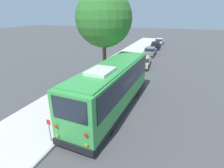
% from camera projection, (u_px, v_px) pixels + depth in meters
% --- Properties ---
extents(ground_plane, '(160.00, 160.00, 0.00)m').
position_uv_depth(ground_plane, '(117.00, 108.00, 13.00)').
color(ground_plane, '#474749').
extents(sidewalk_slab, '(80.00, 4.48, 0.15)m').
position_uv_depth(sidewalk_slab, '(71.00, 98.00, 14.30)').
color(sidewalk_slab, beige).
rests_on(sidewalk_slab, ground).
extents(curb_strip, '(80.00, 0.14, 0.15)m').
position_uv_depth(curb_strip, '(96.00, 103.00, 13.54)').
color(curb_strip, '#AAA69D').
rests_on(curb_strip, ground).
extents(shuttle_bus, '(10.07, 2.82, 3.49)m').
position_uv_depth(shuttle_bus, '(112.00, 85.00, 12.18)').
color(shuttle_bus, green).
rests_on(shuttle_bus, ground).
extents(parked_sedan_tan, '(4.72, 2.04, 1.32)m').
position_uv_depth(parked_sedan_tan, '(143.00, 62.00, 22.98)').
color(parked_sedan_tan, tan).
rests_on(parked_sedan_tan, ground).
extents(parked_sedan_gray, '(4.63, 1.78, 1.33)m').
position_uv_depth(parked_sedan_gray, '(150.00, 52.00, 29.22)').
color(parked_sedan_gray, slate).
rests_on(parked_sedan_gray, ground).
extents(parked_sedan_black, '(4.48, 1.85, 1.33)m').
position_uv_depth(parked_sedan_black, '(155.00, 46.00, 34.74)').
color(parked_sedan_black, black).
rests_on(parked_sedan_black, ground).
extents(parked_sedan_white, '(4.47, 1.85, 1.26)m').
position_uv_depth(parked_sedan_white, '(159.00, 42.00, 40.09)').
color(parked_sedan_white, silver).
rests_on(parked_sedan_white, ground).
extents(street_tree, '(4.86, 4.86, 9.11)m').
position_uv_depth(street_tree, '(104.00, 15.00, 14.87)').
color(street_tree, brown).
rests_on(street_tree, sidewalk_slab).
extents(sign_post_near, '(0.06, 0.22, 1.33)m').
position_uv_depth(sign_post_near, '(50.00, 130.00, 9.11)').
color(sign_post_near, gray).
rests_on(sign_post_near, sidewalk_slab).
extents(sign_post_far, '(0.06, 0.06, 1.13)m').
position_uv_depth(sign_post_far, '(69.00, 115.00, 10.71)').
color(sign_post_far, gray).
rests_on(sign_post_far, sidewalk_slab).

